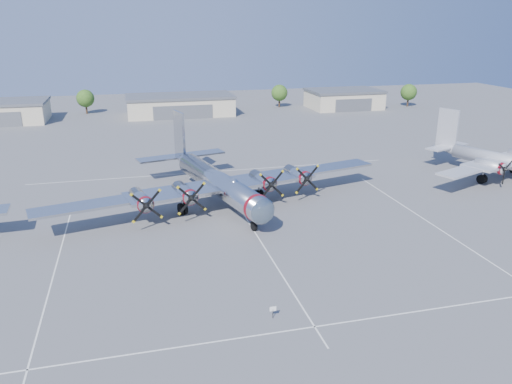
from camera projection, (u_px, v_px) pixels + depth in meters
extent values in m
plane|color=#565659|center=(251.00, 227.00, 61.22)|extent=(260.00, 260.00, 0.00)
cube|color=silver|center=(56.00, 265.00, 51.52)|extent=(0.15, 40.00, 0.01)
cube|color=silver|center=(262.00, 243.00, 56.63)|extent=(0.15, 40.00, 0.01)
cube|color=silver|center=(433.00, 225.00, 61.74)|extent=(0.15, 40.00, 0.01)
cube|color=silver|center=(315.00, 327.00, 41.02)|extent=(60.00, 0.15, 0.01)
cube|color=silver|center=(216.00, 171.00, 84.18)|extent=(60.00, 0.15, 0.01)
cube|color=beige|center=(1.00, 113.00, 125.31)|extent=(22.00, 14.00, 4.80)
cube|color=beige|center=(180.00, 106.00, 135.76)|extent=(28.00, 14.00, 4.80)
cube|color=slate|center=(180.00, 96.00, 134.90)|extent=(28.60, 14.60, 0.60)
cube|color=slate|center=(183.00, 112.00, 129.48)|extent=(15.40, 0.20, 3.60)
cube|color=beige|center=(344.00, 100.00, 146.91)|extent=(20.00, 14.00, 4.80)
cube|color=slate|center=(344.00, 91.00, 146.05)|extent=(20.60, 14.60, 0.60)
cube|color=slate|center=(354.00, 105.00, 140.63)|extent=(11.00, 0.20, 3.60)
cylinder|color=#382619|center=(86.00, 109.00, 137.62)|extent=(0.50, 0.50, 2.80)
sphere|color=#274914|center=(85.00, 98.00, 136.71)|extent=(4.80, 4.80, 4.80)
cylinder|color=#382619|center=(279.00, 102.00, 148.56)|extent=(0.50, 0.50, 2.80)
sphere|color=#274914|center=(279.00, 93.00, 147.65)|extent=(4.80, 4.80, 4.80)
cylinder|color=#382619|center=(408.00, 102.00, 150.04)|extent=(0.50, 0.50, 2.80)
sphere|color=#274914|center=(409.00, 92.00, 149.13)|extent=(4.80, 4.80, 4.80)
cylinder|color=black|center=(273.00, 314.00, 42.12)|extent=(0.06, 0.06, 0.84)
cube|color=white|center=(273.00, 309.00, 41.97)|extent=(0.58, 0.07, 0.42)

